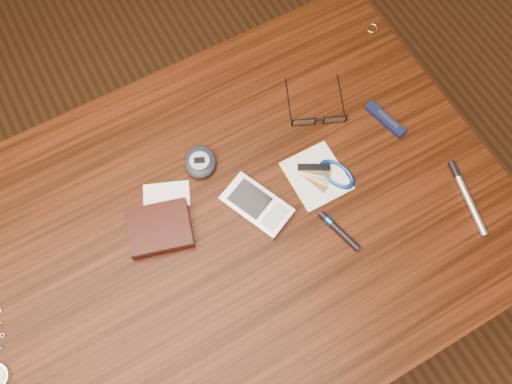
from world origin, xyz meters
TOP-DOWN VIEW (x-y plane):
  - ground at (0.00, 0.00)m, footprint 3.80×3.80m
  - desk at (0.00, 0.00)m, footprint 1.00×0.70m
  - wallet_and_card at (-0.09, 0.05)m, footprint 0.15×0.15m
  - eyeglasses at (0.26, 0.10)m, footprint 0.14×0.14m
  - gold_ring at (0.47, 0.23)m, footprint 0.03×0.03m
  - pda_phone at (0.07, 0.00)m, footprint 0.11×0.14m
  - pedometer at (0.02, 0.13)m, footprint 0.08×0.08m
  - notepad_keys at (0.21, -0.00)m, footprint 0.12×0.11m
  - pocket_knife at (0.37, 0.04)m, footprint 0.04×0.09m
  - silver_pen at (0.41, -0.15)m, footprint 0.05×0.14m
  - black_blue_pen at (0.17, -0.10)m, footprint 0.03×0.09m

SIDE VIEW (x-z plane):
  - ground at x=0.00m, z-range 0.00..0.00m
  - desk at x=0.00m, z-range 0.27..1.02m
  - gold_ring at x=0.47m, z-range 0.75..0.75m
  - notepad_keys at x=0.21m, z-range 0.75..0.76m
  - pocket_knife at x=0.37m, z-range 0.75..0.76m
  - silver_pen at x=0.41m, z-range 0.75..0.76m
  - black_blue_pen at x=0.17m, z-range 0.75..0.76m
  - pda_phone at x=0.07m, z-range 0.75..0.77m
  - eyeglasses at x=0.26m, z-range 0.75..0.77m
  - wallet_and_card at x=-0.09m, z-range 0.75..0.77m
  - pedometer at x=0.02m, z-range 0.75..0.78m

